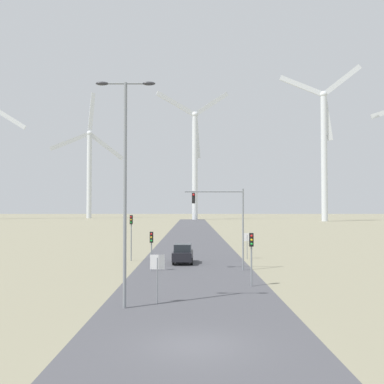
# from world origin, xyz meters

# --- Properties ---
(ground_plane) EXTENTS (600.00, 600.00, 0.00)m
(ground_plane) POSITION_xyz_m (0.00, 0.00, 0.00)
(ground_plane) COLOR gray
(road_surface) EXTENTS (10.00, 240.00, 0.01)m
(road_surface) POSITION_xyz_m (0.00, 48.00, 0.00)
(road_surface) COLOR #47474C
(road_surface) RESTS_ON ground
(streetlamp) EXTENTS (3.20, 0.32, 12.01)m
(streetlamp) POSITION_xyz_m (-3.69, 6.30, 7.34)
(streetlamp) COLOR gray
(streetlamp) RESTS_ON ground
(stop_sign_near) EXTENTS (0.81, 0.07, 2.68)m
(stop_sign_near) POSITION_xyz_m (-2.05, 7.47, 1.88)
(stop_sign_near) COLOR gray
(stop_sign_near) RESTS_ON ground
(stop_sign_far) EXTENTS (0.81, 0.07, 2.62)m
(stop_sign_far) POSITION_xyz_m (5.49, 28.43, 1.83)
(stop_sign_far) COLOR gray
(stop_sign_far) RESTS_ON ground
(traffic_light_post_near_left) EXTENTS (0.28, 0.34, 3.25)m
(traffic_light_post_near_left) POSITION_xyz_m (-3.49, 19.76, 2.39)
(traffic_light_post_near_left) COLOR gray
(traffic_light_post_near_left) RESTS_ON ground
(traffic_light_post_near_right) EXTENTS (0.28, 0.33, 3.56)m
(traffic_light_post_near_right) POSITION_xyz_m (3.85, 12.77, 2.61)
(traffic_light_post_near_right) COLOR gray
(traffic_light_post_near_right) RESTS_ON ground
(traffic_light_post_mid_left) EXTENTS (0.28, 0.34, 4.49)m
(traffic_light_post_mid_left) POSITION_xyz_m (-6.12, 26.72, 3.28)
(traffic_light_post_mid_left) COLOR gray
(traffic_light_post_mid_left) RESTS_ON ground
(traffic_light_mast_overhead) EXTENTS (4.96, 0.35, 6.85)m
(traffic_light_mast_overhead) POSITION_xyz_m (2.53, 20.26, 4.87)
(traffic_light_mast_overhead) COLOR gray
(traffic_light_mast_overhead) RESTS_ON ground
(car_approaching) EXTENTS (1.94, 4.16, 1.83)m
(car_approaching) POSITION_xyz_m (-1.00, 24.85, 0.91)
(car_approaching) COLOR black
(car_approaching) RESTS_ON ground
(wind_turbine_left) EXTENTS (30.48, 14.52, 57.30)m
(wind_turbine_left) POSITION_xyz_m (-46.75, 185.41, 24.30)
(wind_turbine_left) COLOR silver
(wind_turbine_left) RESTS_ON ground
(wind_turbine_center) EXTENTS (29.69, 11.66, 53.42)m
(wind_turbine_center) POSITION_xyz_m (1.04, 163.74, 26.32)
(wind_turbine_center) COLOR silver
(wind_turbine_center) RESTS_ON ground
(wind_turbine_right) EXTENTS (29.51, 2.60, 56.51)m
(wind_turbine_right) POSITION_xyz_m (47.23, 142.65, 27.71)
(wind_turbine_right) COLOR silver
(wind_turbine_right) RESTS_ON ground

